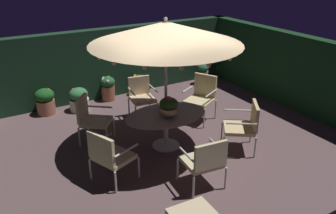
{
  "coord_description": "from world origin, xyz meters",
  "views": [
    {
      "loc": [
        -3.27,
        -5.66,
        3.61
      ],
      "look_at": [
        -0.09,
        -0.28,
        0.9
      ],
      "focal_mm": 37.74,
      "sensor_mm": 36.0,
      "label": 1
    }
  ],
  "objects_px": {
    "patio_chair_southeast": "(202,95)",
    "potted_plant_front_corner": "(79,99)",
    "patio_dining_table": "(166,120)",
    "patio_chair_south": "(141,94)",
    "centerpiece_planter": "(169,106)",
    "patio_chair_north": "(109,154)",
    "patio_chair_southwest": "(91,117)",
    "potted_plant_right_far": "(202,73)",
    "potted_plant_left_far": "(108,87)",
    "patio_chair_northeast": "(205,160)",
    "potted_plant_back_left": "(139,84)",
    "potted_plant_left_near": "(45,101)",
    "patio_umbrella": "(166,33)",
    "patio_chair_east": "(245,124)"
  },
  "relations": [
    {
      "from": "patio_chair_southeast",
      "to": "potted_plant_front_corner",
      "type": "relative_size",
      "value": 1.77
    },
    {
      "from": "patio_dining_table",
      "to": "patio_chair_south",
      "type": "distance_m",
      "value": 1.54
    },
    {
      "from": "centerpiece_planter",
      "to": "patio_chair_north",
      "type": "height_order",
      "value": "centerpiece_planter"
    },
    {
      "from": "patio_chair_southwest",
      "to": "potted_plant_right_far",
      "type": "relative_size",
      "value": 1.57
    },
    {
      "from": "patio_chair_southwest",
      "to": "potted_plant_left_far",
      "type": "bearing_deg",
      "value": 60.05
    },
    {
      "from": "patio_chair_southeast",
      "to": "centerpiece_planter",
      "type": "bearing_deg",
      "value": -148.9
    },
    {
      "from": "patio_chair_northeast",
      "to": "potted_plant_right_far",
      "type": "relative_size",
      "value": 1.47
    },
    {
      "from": "patio_dining_table",
      "to": "centerpiece_planter",
      "type": "bearing_deg",
      "value": -95.37
    },
    {
      "from": "potted_plant_back_left",
      "to": "potted_plant_left_near",
      "type": "distance_m",
      "value": 2.52
    },
    {
      "from": "potted_plant_left_far",
      "to": "patio_chair_southwest",
      "type": "bearing_deg",
      "value": -119.95
    },
    {
      "from": "patio_chair_southeast",
      "to": "potted_plant_left_far",
      "type": "bearing_deg",
      "value": 123.07
    },
    {
      "from": "patio_chair_southeast",
      "to": "patio_chair_north",
      "type": "bearing_deg",
      "value": -155.56
    },
    {
      "from": "centerpiece_planter",
      "to": "potted_plant_left_near",
      "type": "height_order",
      "value": "centerpiece_planter"
    },
    {
      "from": "patio_chair_southeast",
      "to": "patio_chair_south",
      "type": "relative_size",
      "value": 1.09
    },
    {
      "from": "potted_plant_back_left",
      "to": "centerpiece_planter",
      "type": "bearing_deg",
      "value": -105.17
    },
    {
      "from": "patio_chair_north",
      "to": "patio_chair_south",
      "type": "bearing_deg",
      "value": 51.67
    },
    {
      "from": "patio_chair_south",
      "to": "patio_dining_table",
      "type": "bearing_deg",
      "value": -98.05
    },
    {
      "from": "patio_chair_northeast",
      "to": "potted_plant_left_far",
      "type": "height_order",
      "value": "patio_chair_northeast"
    },
    {
      "from": "potted_plant_back_left",
      "to": "potted_plant_front_corner",
      "type": "relative_size",
      "value": 0.97
    },
    {
      "from": "patio_umbrella",
      "to": "patio_chair_northeast",
      "type": "height_order",
      "value": "patio_umbrella"
    },
    {
      "from": "centerpiece_planter",
      "to": "potted_plant_left_near",
      "type": "bearing_deg",
      "value": 119.66
    },
    {
      "from": "patio_umbrella",
      "to": "patio_chair_north",
      "type": "height_order",
      "value": "patio_umbrella"
    },
    {
      "from": "patio_umbrella",
      "to": "patio_chair_east",
      "type": "bearing_deg",
      "value": -35.43
    },
    {
      "from": "patio_umbrella",
      "to": "patio_chair_southwest",
      "type": "height_order",
      "value": "patio_umbrella"
    },
    {
      "from": "potted_plant_right_far",
      "to": "patio_chair_east",
      "type": "bearing_deg",
      "value": -113.71
    },
    {
      "from": "potted_plant_left_far",
      "to": "potted_plant_front_corner",
      "type": "bearing_deg",
      "value": -162.07
    },
    {
      "from": "patio_chair_south",
      "to": "patio_chair_north",
      "type": "bearing_deg",
      "value": -128.33
    },
    {
      "from": "patio_chair_east",
      "to": "potted_plant_front_corner",
      "type": "bearing_deg",
      "value": 121.97
    },
    {
      "from": "patio_chair_east",
      "to": "potted_plant_back_left",
      "type": "height_order",
      "value": "patio_chair_east"
    },
    {
      "from": "patio_chair_north",
      "to": "potted_plant_back_left",
      "type": "xyz_separation_m",
      "value": [
        2.24,
        3.44,
        -0.23
      ]
    },
    {
      "from": "patio_chair_southeast",
      "to": "patio_chair_southwest",
      "type": "bearing_deg",
      "value": 174.8
    },
    {
      "from": "patio_dining_table",
      "to": "patio_chair_southwest",
      "type": "height_order",
      "value": "patio_chair_southwest"
    },
    {
      "from": "patio_umbrella",
      "to": "patio_chair_northeast",
      "type": "xyz_separation_m",
      "value": [
        -0.16,
        -1.53,
        -1.78
      ]
    },
    {
      "from": "potted_plant_front_corner",
      "to": "potted_plant_left_far",
      "type": "bearing_deg",
      "value": 17.93
    },
    {
      "from": "centerpiece_planter",
      "to": "potted_plant_back_left",
      "type": "height_order",
      "value": "centerpiece_planter"
    },
    {
      "from": "patio_chair_east",
      "to": "patio_chair_south",
      "type": "distance_m",
      "value": 2.63
    },
    {
      "from": "patio_chair_south",
      "to": "potted_plant_left_near",
      "type": "height_order",
      "value": "patio_chair_south"
    },
    {
      "from": "patio_dining_table",
      "to": "potted_plant_front_corner",
      "type": "bearing_deg",
      "value": 109.81
    },
    {
      "from": "patio_umbrella",
      "to": "patio_chair_southeast",
      "type": "height_order",
      "value": "patio_umbrella"
    },
    {
      "from": "patio_chair_north",
      "to": "patio_chair_southeast",
      "type": "bearing_deg",
      "value": 24.44
    },
    {
      "from": "patio_chair_south",
      "to": "centerpiece_planter",
      "type": "bearing_deg",
      "value": -97.84
    },
    {
      "from": "patio_chair_east",
      "to": "potted_plant_back_left",
      "type": "bearing_deg",
      "value": 96.94
    },
    {
      "from": "patio_chair_southwest",
      "to": "centerpiece_planter",
      "type": "bearing_deg",
      "value": -41.7
    },
    {
      "from": "patio_chair_north",
      "to": "patio_chair_southwest",
      "type": "xyz_separation_m",
      "value": [
        0.22,
        1.52,
        0.02
      ]
    },
    {
      "from": "centerpiece_planter",
      "to": "potted_plant_front_corner",
      "type": "relative_size",
      "value": 0.71
    },
    {
      "from": "potted_plant_right_far",
      "to": "patio_chair_north",
      "type": "bearing_deg",
      "value": -142.64
    },
    {
      "from": "patio_chair_south",
      "to": "potted_plant_back_left",
      "type": "relative_size",
      "value": 1.68
    },
    {
      "from": "patio_chair_east",
      "to": "patio_chair_southwest",
      "type": "xyz_separation_m",
      "value": [
        -2.48,
        1.84,
        -0.01
      ]
    },
    {
      "from": "patio_umbrella",
      "to": "patio_chair_east",
      "type": "distance_m",
      "value": 2.33
    },
    {
      "from": "patio_dining_table",
      "to": "patio_chair_north",
      "type": "bearing_deg",
      "value": -158.42
    }
  ]
}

